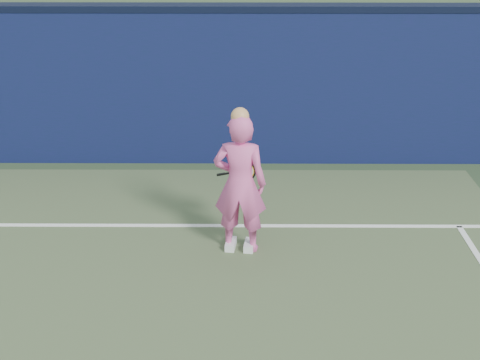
{
  "coord_description": "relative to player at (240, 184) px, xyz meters",
  "views": [
    {
      "loc": [
        1.85,
        -4.15,
        4.23
      ],
      "look_at": [
        1.8,
        3.39,
        0.96
      ],
      "focal_mm": 50.0,
      "sensor_mm": 36.0,
      "label": 1
    }
  ],
  "objects": [
    {
      "name": "player",
      "position": [
        0.0,
        0.0,
        0.0
      ],
      "size": [
        0.71,
        0.51,
        1.89
      ],
      "rotation": [
        0.0,
        0.0,
        3.02
      ],
      "color": "#E759A4",
      "rests_on": "ground"
    },
    {
      "name": "backstop_wall",
      "position": [
        -1.8,
        3.11,
        0.34
      ],
      "size": [
        24.0,
        0.4,
        2.5
      ],
      "primitive_type": "cube",
      "color": "#0C1737",
      "rests_on": "ground"
    },
    {
      "name": "racket",
      "position": [
        0.04,
        0.41,
        -0.01
      ],
      "size": [
        0.52,
        0.17,
        0.29
      ],
      "rotation": [
        0.0,
        0.0,
        -0.36
      ],
      "color": "black",
      "rests_on": "ground"
    },
    {
      "name": "wall_cap",
      "position": [
        -1.8,
        3.11,
        1.64
      ],
      "size": [
        24.0,
        0.42,
        0.1
      ],
      "primitive_type": "cube",
      "color": "black",
      "rests_on": "backstop_wall"
    }
  ]
}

